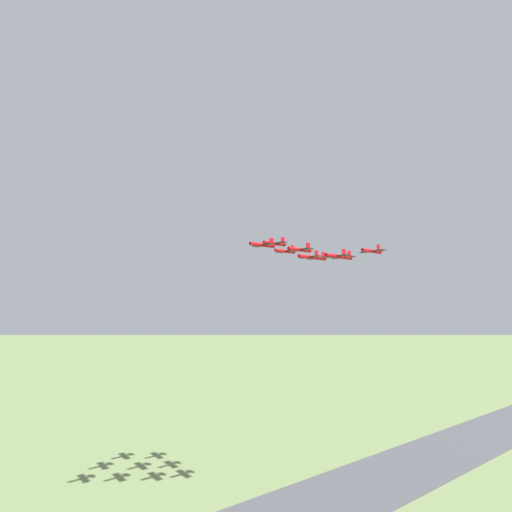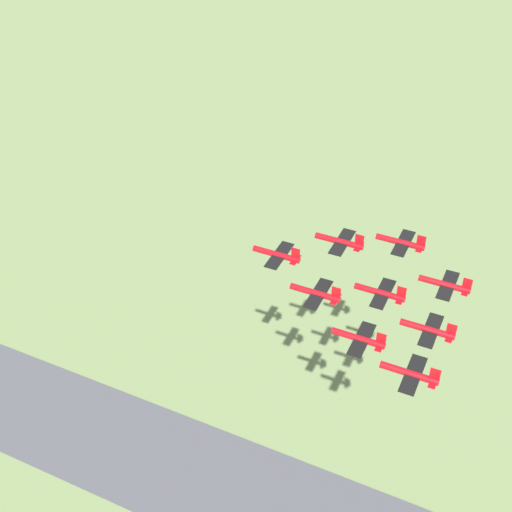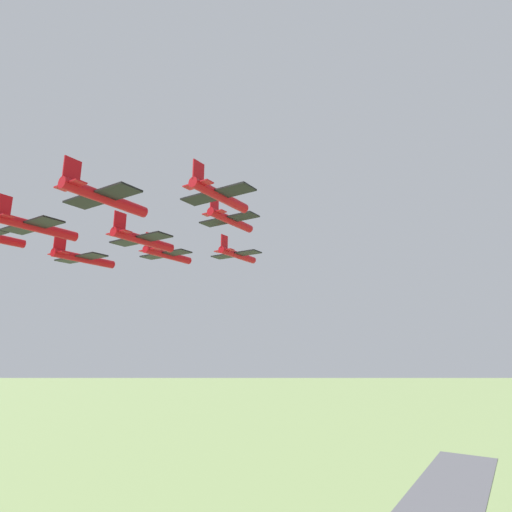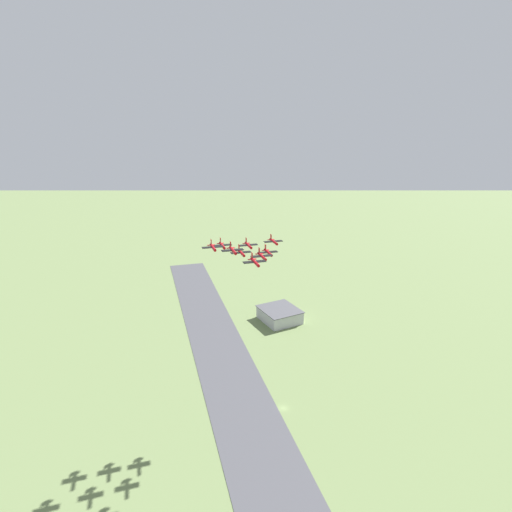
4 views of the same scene
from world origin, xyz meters
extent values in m
cube|color=#47474C|center=(-13.56, 23.72, 0.10)|extent=(536.53, 146.10, 0.20)
cylinder|color=#B20C14|center=(-13.56, 23.72, 86.81)|extent=(10.04, 3.17, 1.22)
cube|color=black|center=(-12.90, 23.59, 86.81)|extent=(4.45, 9.67, 0.20)
cube|color=#B20C14|center=(-9.53, 22.91, 88.34)|extent=(1.77, 0.50, 2.44)
cube|color=#B20C14|center=(-9.53, 22.91, 86.81)|extent=(1.90, 3.72, 0.13)
cylinder|color=#B20C14|center=(-4.19, 15.33, 85.47)|extent=(10.04, 3.17, 1.22)
cube|color=black|center=(-3.54, 15.20, 85.47)|extent=(4.45, 9.67, 0.20)
cube|color=#B20C14|center=(-0.16, 14.53, 87.00)|extent=(1.77, 0.50, 2.44)
cube|color=#B20C14|center=(-0.16, 14.53, 85.47)|extent=(1.90, 3.72, 0.13)
cylinder|color=#B20C14|center=(-1.68, 27.83, 89.18)|extent=(10.04, 3.17, 1.22)
cube|color=black|center=(-1.03, 27.70, 89.18)|extent=(4.45, 9.67, 0.20)
cube|color=#B20C14|center=(2.35, 27.02, 90.70)|extent=(1.77, 0.50, 2.44)
cube|color=#B20C14|center=(2.35, 27.02, 89.18)|extent=(1.90, 3.72, 0.13)
cylinder|color=#B20C14|center=(5.18, 6.95, 83.57)|extent=(10.04, 3.17, 1.22)
cube|color=black|center=(5.83, 6.82, 83.57)|extent=(4.45, 9.67, 0.20)
cube|color=#B20C14|center=(9.20, 6.14, 85.09)|extent=(1.77, 0.50, 2.44)
cube|color=#B20C14|center=(9.20, 6.14, 83.57)|extent=(1.90, 3.72, 0.13)
cylinder|color=#B20C14|center=(7.69, 19.45, 84.54)|extent=(10.04, 3.17, 1.22)
cube|color=black|center=(8.34, 19.32, 84.54)|extent=(4.45, 9.67, 0.20)
cube|color=#B20C14|center=(11.71, 18.64, 86.06)|extent=(1.77, 0.50, 2.44)
cube|color=#B20C14|center=(11.71, 18.64, 84.54)|extent=(1.90, 3.72, 0.13)
cylinder|color=#B20C14|center=(10.20, 31.95, 88.07)|extent=(10.04, 3.17, 1.22)
cube|color=black|center=(10.85, 31.82, 88.07)|extent=(4.45, 9.67, 0.20)
cube|color=#B20C14|center=(14.23, 31.14, 89.59)|extent=(1.77, 0.50, 2.44)
cube|color=#B20C14|center=(14.23, 31.14, 88.07)|extent=(1.90, 3.72, 0.13)
cylinder|color=#B20C14|center=(14.54, -1.43, 85.47)|extent=(10.04, 3.17, 1.22)
cube|color=black|center=(15.20, -1.56, 85.47)|extent=(4.45, 9.67, 0.20)
cube|color=#B20C14|center=(18.57, -2.24, 86.99)|extent=(1.77, 0.50, 2.44)
cube|color=#B20C14|center=(18.57, -2.24, 85.47)|extent=(1.90, 3.72, 0.13)
cylinder|color=#B20C14|center=(17.06, 11.07, 84.61)|extent=(10.04, 3.17, 1.22)
cube|color=black|center=(17.71, 10.94, 84.61)|extent=(4.45, 9.67, 0.20)
cube|color=#B20C14|center=(21.08, 10.26, 86.14)|extent=(1.77, 0.50, 2.44)
cube|color=#B20C14|center=(21.08, 10.26, 84.61)|extent=(1.90, 3.72, 0.13)
cylinder|color=#B20C14|center=(19.57, 23.56, 85.55)|extent=(10.04, 3.17, 1.22)
cube|color=black|center=(20.22, 23.43, 85.55)|extent=(4.45, 9.67, 0.20)
cube|color=#B20C14|center=(23.59, 22.75, 87.07)|extent=(1.77, 0.50, 2.44)
cube|color=#B20C14|center=(23.59, 22.75, 85.55)|extent=(1.90, 3.72, 0.13)
camera|label=1|loc=(-113.28, -58.93, 66.07)|focal=28.00mm
camera|label=2|loc=(9.00, -87.56, 172.69)|focal=50.00mm
camera|label=3|loc=(50.04, 51.95, 70.42)|focal=28.00mm
camera|label=4|loc=(-146.83, 94.10, 135.58)|focal=28.00mm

